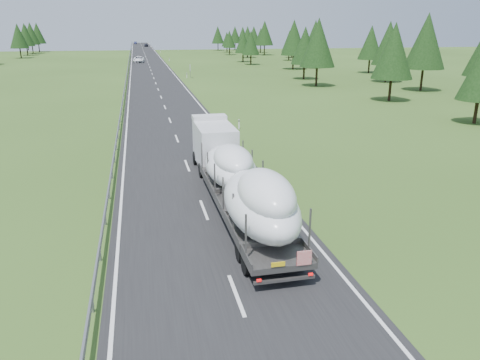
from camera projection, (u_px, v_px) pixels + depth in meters
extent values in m
plane|color=#304F1A|center=(236.00, 295.00, 18.00)|extent=(400.00, 400.00, 0.00)
cube|color=black|center=(151.00, 70.00, 110.84)|extent=(10.00, 400.00, 0.02)
cube|color=slate|center=(128.00, 68.00, 109.60)|extent=(0.08, 400.00, 0.32)
cylinder|color=slate|center=(93.00, 305.00, 16.85)|extent=(0.10, 0.10, 0.60)
cube|color=silver|center=(239.00, 124.00, 47.00)|extent=(0.12, 0.07, 1.00)
cube|color=black|center=(239.00, 121.00, 46.90)|extent=(0.13, 0.08, 0.12)
cube|color=silver|center=(187.00, 75.00, 93.42)|extent=(0.12, 0.07, 1.00)
cube|color=black|center=(187.00, 74.00, 93.32)|extent=(0.13, 0.08, 0.12)
cube|color=silver|center=(169.00, 59.00, 139.85)|extent=(0.12, 0.07, 1.00)
cube|color=black|center=(169.00, 58.00, 139.75)|extent=(0.13, 0.08, 0.12)
cube|color=silver|center=(161.00, 51.00, 186.27)|extent=(0.12, 0.07, 1.00)
cube|color=black|center=(161.00, 50.00, 186.17)|extent=(0.13, 0.08, 0.12)
cube|color=silver|center=(155.00, 46.00, 232.69)|extent=(0.12, 0.07, 1.00)
cube|color=black|center=(155.00, 45.00, 232.59)|extent=(0.13, 0.08, 0.12)
cube|color=silver|center=(152.00, 43.00, 279.12)|extent=(0.12, 0.07, 1.00)
cube|color=black|center=(152.00, 42.00, 279.02)|extent=(0.13, 0.08, 0.12)
cube|color=silver|center=(149.00, 40.00, 325.54)|extent=(0.12, 0.07, 1.00)
cube|color=black|center=(149.00, 40.00, 325.44)|extent=(0.13, 0.08, 0.12)
cylinder|color=slate|center=(190.00, 73.00, 93.41)|extent=(0.08, 0.08, 2.00)
cube|color=silver|center=(190.00, 68.00, 93.09)|extent=(0.05, 0.90, 1.20)
cylinder|color=black|center=(422.00, 78.00, 74.67)|extent=(0.36, 0.36, 4.08)
cone|color=black|center=(426.00, 41.00, 72.90)|extent=(6.34, 6.34, 8.49)
cylinder|color=black|center=(386.00, 72.00, 86.27)|extent=(0.36, 0.36, 3.70)
cone|color=black|center=(389.00, 43.00, 84.66)|extent=(5.75, 5.75, 7.70)
cylinder|color=black|center=(369.00, 65.00, 103.28)|extent=(0.36, 0.36, 3.45)
cone|color=black|center=(371.00, 42.00, 101.78)|extent=(5.37, 5.37, 7.19)
cylinder|color=black|center=(313.00, 62.00, 115.15)|extent=(0.36, 0.36, 3.16)
cone|color=black|center=(314.00, 43.00, 113.78)|extent=(4.91, 4.91, 6.58)
cylinder|color=black|center=(314.00, 56.00, 130.26)|extent=(0.36, 0.36, 3.94)
cone|color=black|center=(315.00, 36.00, 128.55)|extent=(6.12, 6.12, 8.20)
cylinder|color=black|center=(289.00, 55.00, 141.49)|extent=(0.36, 0.36, 2.96)
cone|color=black|center=(289.00, 41.00, 140.21)|extent=(4.61, 4.61, 6.17)
cylinder|color=black|center=(291.00, 52.00, 154.22)|extent=(0.36, 0.36, 3.45)
cone|color=black|center=(292.00, 37.00, 152.72)|extent=(5.37, 5.37, 7.19)
cylinder|color=black|center=(264.00, 49.00, 167.45)|extent=(0.36, 0.36, 4.04)
cone|color=black|center=(265.00, 33.00, 165.69)|extent=(6.28, 6.28, 8.41)
cylinder|color=black|center=(261.00, 48.00, 183.10)|extent=(0.36, 0.36, 3.18)
cone|color=black|center=(261.00, 37.00, 181.72)|extent=(4.95, 4.95, 6.63)
cylinder|color=black|center=(254.00, 47.00, 193.75)|extent=(0.36, 0.36, 3.42)
cone|color=black|center=(254.00, 35.00, 192.26)|extent=(5.32, 5.32, 7.13)
cylinder|color=black|center=(235.00, 46.00, 203.60)|extent=(0.36, 0.36, 3.39)
cone|color=black|center=(235.00, 35.00, 202.13)|extent=(5.28, 5.28, 7.06)
cylinder|color=black|center=(243.00, 45.00, 219.31)|extent=(0.36, 0.36, 3.34)
cone|color=black|center=(243.00, 34.00, 217.86)|extent=(5.19, 5.19, 6.96)
cylinder|color=black|center=(476.00, 110.00, 49.43)|extent=(0.36, 0.36, 2.95)
cylinder|color=black|center=(390.00, 88.00, 64.50)|extent=(0.36, 0.36, 3.56)
cone|color=black|center=(394.00, 51.00, 62.95)|extent=(5.54, 5.54, 7.42)
cylinder|color=black|center=(317.00, 75.00, 80.35)|extent=(0.36, 0.36, 3.84)
cone|color=black|center=(318.00, 43.00, 78.68)|extent=(5.98, 5.98, 8.01)
cylinder|color=black|center=(304.00, 70.00, 91.26)|extent=(0.36, 0.36, 3.37)
cone|color=black|center=(305.00, 45.00, 89.79)|extent=(5.25, 5.25, 7.03)
cylinder|color=black|center=(293.00, 61.00, 112.17)|extent=(0.36, 0.36, 3.89)
cone|color=black|center=(294.00, 37.00, 110.48)|extent=(6.05, 6.05, 8.10)
cylinder|color=black|center=(251.00, 59.00, 125.88)|extent=(0.36, 0.36, 3.00)
cone|color=black|center=(251.00, 43.00, 124.58)|extent=(4.67, 4.67, 6.25)
cylinder|color=black|center=(243.00, 57.00, 135.45)|extent=(0.36, 0.36, 2.98)
cone|color=black|center=(243.00, 42.00, 134.16)|extent=(4.63, 4.63, 6.20)
cylinder|color=black|center=(247.00, 52.00, 154.04)|extent=(0.36, 0.36, 3.40)
cone|color=black|center=(248.00, 37.00, 152.56)|extent=(5.30, 5.30, 7.09)
cylinder|color=black|center=(229.00, 51.00, 169.15)|extent=(0.36, 0.36, 2.90)
cone|color=black|center=(229.00, 39.00, 167.90)|extent=(4.50, 4.50, 6.03)
cylinder|color=black|center=(227.00, 49.00, 185.84)|extent=(0.36, 0.36, 2.67)
cone|color=black|center=(227.00, 39.00, 184.68)|extent=(4.16, 4.16, 5.57)
cylinder|color=black|center=(218.00, 46.00, 199.75)|extent=(0.36, 0.36, 3.40)
cone|color=black|center=(218.00, 35.00, 198.28)|extent=(5.28, 5.28, 7.08)
cylinder|color=black|center=(20.00, 52.00, 151.16)|extent=(0.36, 0.36, 3.68)
cone|color=black|center=(18.00, 36.00, 149.56)|extent=(5.72, 5.72, 7.66)
cylinder|color=black|center=(27.00, 50.00, 165.87)|extent=(0.36, 0.36, 3.77)
cone|color=black|center=(25.00, 34.00, 164.23)|extent=(5.86, 5.86, 7.85)
cylinder|color=black|center=(33.00, 48.00, 176.46)|extent=(0.36, 0.36, 3.88)
cone|color=black|center=(31.00, 33.00, 174.77)|extent=(6.04, 6.04, 8.09)
cylinder|color=black|center=(39.00, 47.00, 187.45)|extent=(0.36, 0.36, 3.87)
cone|color=black|center=(37.00, 33.00, 185.77)|extent=(6.01, 6.01, 8.05)
cylinder|color=black|center=(28.00, 46.00, 200.38)|extent=(0.36, 0.36, 3.55)
cone|color=black|center=(26.00, 34.00, 198.84)|extent=(5.52, 5.52, 7.39)
cube|color=silver|center=(215.00, 145.00, 33.03)|extent=(2.55, 5.02, 2.80)
cube|color=black|center=(209.00, 130.00, 35.24)|extent=(2.30, 0.10, 1.40)
cube|color=silver|center=(210.00, 117.00, 34.59)|extent=(2.51, 1.22, 0.30)
cube|color=#585552|center=(217.00, 167.00, 32.53)|extent=(2.53, 3.02, 0.25)
cylinder|color=black|center=(196.00, 158.00, 34.91)|extent=(0.36, 1.00, 1.00)
cylinder|color=black|center=(226.00, 156.00, 35.37)|extent=(0.36, 1.00, 1.00)
cylinder|color=black|center=(202.00, 170.00, 31.94)|extent=(0.36, 1.00, 1.00)
cylinder|color=black|center=(235.00, 168.00, 32.40)|extent=(0.36, 1.00, 1.00)
cube|color=#585552|center=(244.00, 205.00, 24.52)|extent=(2.83, 14.02, 0.26)
cube|color=#585552|center=(219.00, 203.00, 24.18)|extent=(0.19, 14.00, 0.24)
cube|color=#585552|center=(269.00, 199.00, 24.71)|extent=(0.19, 14.00, 0.24)
cube|color=#585552|center=(244.00, 237.00, 18.35)|extent=(0.07, 0.07, 1.90)
cube|color=#585552|center=(309.00, 231.00, 18.88)|extent=(0.07, 0.07, 1.90)
cube|color=#585552|center=(232.00, 214.00, 20.57)|extent=(0.07, 0.07, 1.90)
cube|color=#585552|center=(290.00, 209.00, 21.11)|extent=(0.07, 0.07, 1.90)
cube|color=#585552|center=(223.00, 196.00, 22.80)|extent=(0.07, 0.07, 1.90)
cube|color=#585552|center=(275.00, 192.00, 23.33)|extent=(0.07, 0.07, 1.90)
cube|color=#585552|center=(215.00, 180.00, 25.03)|extent=(0.07, 0.07, 1.90)
cube|color=#585552|center=(263.00, 177.00, 25.56)|extent=(0.07, 0.07, 1.90)
cube|color=#585552|center=(208.00, 168.00, 27.26)|extent=(0.07, 0.07, 1.90)
cube|color=#585552|center=(253.00, 165.00, 27.79)|extent=(0.07, 0.07, 1.90)
cube|color=#585552|center=(203.00, 157.00, 29.49)|extent=(0.07, 0.07, 1.90)
cube|color=#585552|center=(244.00, 155.00, 30.02)|extent=(0.07, 0.07, 1.90)
cylinder|color=black|center=(247.00, 263.00, 19.42)|extent=(0.41, 1.00, 1.00)
cylinder|color=black|center=(297.00, 258.00, 19.86)|extent=(0.41, 1.00, 1.00)
cylinder|color=black|center=(240.00, 250.00, 20.53)|extent=(0.41, 1.00, 1.00)
cylinder|color=black|center=(288.00, 245.00, 20.97)|extent=(0.41, 1.00, 1.00)
cube|color=#585552|center=(283.00, 280.00, 18.22)|extent=(2.50, 0.14, 0.12)
cube|color=red|center=(303.00, 258.00, 18.02)|extent=(0.60, 0.05, 0.60)
cube|color=yellow|center=(276.00, 264.00, 17.86)|extent=(0.55, 0.04, 0.18)
cube|color=red|center=(257.00, 280.00, 17.89)|extent=(0.18, 0.06, 0.10)
cube|color=red|center=(309.00, 275.00, 18.31)|extent=(0.18, 0.06, 0.10)
ellipsoid|color=white|center=(260.00, 204.00, 21.14)|extent=(3.13, 7.46, 2.34)
ellipsoid|color=white|center=(265.00, 194.00, 20.02)|extent=(2.37, 4.73, 1.87)
ellipsoid|color=white|center=(231.00, 167.00, 27.52)|extent=(2.90, 6.90, 1.90)
ellipsoid|color=white|center=(234.00, 159.00, 26.52)|extent=(2.20, 4.37, 1.52)
imported|color=white|center=(139.00, 59.00, 133.54)|extent=(3.34, 6.42, 1.73)
imported|color=black|center=(146.00, 45.00, 237.56)|extent=(1.95, 4.59, 1.55)
imported|color=#191F48|center=(135.00, 43.00, 273.57)|extent=(1.53, 4.20, 1.38)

